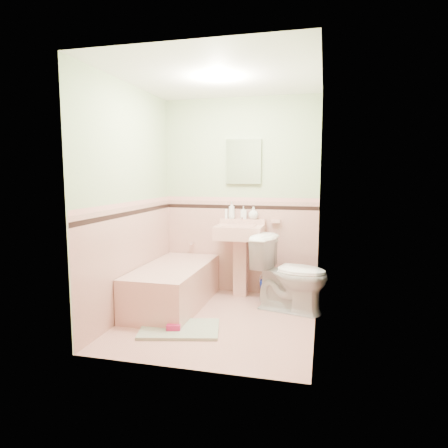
% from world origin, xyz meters
% --- Properties ---
extents(floor, '(2.20, 2.20, 0.00)m').
position_xyz_m(floor, '(0.00, 0.00, 0.00)').
color(floor, '#D3998A').
rests_on(floor, ground).
extents(ceiling, '(2.20, 2.20, 0.00)m').
position_xyz_m(ceiling, '(0.00, 0.00, 2.50)').
color(ceiling, white).
rests_on(ceiling, ground).
extents(wall_back, '(2.50, 0.00, 2.50)m').
position_xyz_m(wall_back, '(0.00, 1.10, 1.25)').
color(wall_back, beige).
rests_on(wall_back, ground).
extents(wall_front, '(2.50, 0.00, 2.50)m').
position_xyz_m(wall_front, '(0.00, -1.10, 1.25)').
color(wall_front, beige).
rests_on(wall_front, ground).
extents(wall_left, '(0.00, 2.50, 2.50)m').
position_xyz_m(wall_left, '(-1.00, 0.00, 1.25)').
color(wall_left, beige).
rests_on(wall_left, ground).
extents(wall_right, '(0.00, 2.50, 2.50)m').
position_xyz_m(wall_right, '(1.00, 0.00, 1.25)').
color(wall_right, beige).
rests_on(wall_right, ground).
extents(wainscot_back, '(2.00, 0.00, 2.00)m').
position_xyz_m(wainscot_back, '(0.00, 1.09, 0.60)').
color(wainscot_back, '#D59E8F').
rests_on(wainscot_back, ground).
extents(wainscot_front, '(2.00, 0.00, 2.00)m').
position_xyz_m(wainscot_front, '(0.00, -1.09, 0.60)').
color(wainscot_front, '#D59E8F').
rests_on(wainscot_front, ground).
extents(wainscot_left, '(0.00, 2.20, 2.20)m').
position_xyz_m(wainscot_left, '(-0.99, 0.00, 0.60)').
color(wainscot_left, '#D59E8F').
rests_on(wainscot_left, ground).
extents(wainscot_right, '(0.00, 2.20, 2.20)m').
position_xyz_m(wainscot_right, '(0.99, 0.00, 0.60)').
color(wainscot_right, '#D59E8F').
rests_on(wainscot_right, ground).
extents(accent_back, '(2.00, 0.00, 2.00)m').
position_xyz_m(accent_back, '(0.00, 1.08, 1.12)').
color(accent_back, black).
rests_on(accent_back, ground).
extents(accent_front, '(2.00, 0.00, 2.00)m').
position_xyz_m(accent_front, '(0.00, -1.08, 1.12)').
color(accent_front, black).
rests_on(accent_front, ground).
extents(accent_left, '(0.00, 2.20, 2.20)m').
position_xyz_m(accent_left, '(-0.98, 0.00, 1.12)').
color(accent_left, black).
rests_on(accent_left, ground).
extents(accent_right, '(0.00, 2.20, 2.20)m').
position_xyz_m(accent_right, '(0.98, 0.00, 1.12)').
color(accent_right, black).
rests_on(accent_right, ground).
extents(cap_back, '(2.00, 0.00, 2.00)m').
position_xyz_m(cap_back, '(0.00, 1.08, 1.22)').
color(cap_back, tan).
rests_on(cap_back, ground).
extents(cap_front, '(2.00, 0.00, 2.00)m').
position_xyz_m(cap_front, '(0.00, -1.08, 1.22)').
color(cap_front, tan).
rests_on(cap_front, ground).
extents(cap_left, '(0.00, 2.20, 2.20)m').
position_xyz_m(cap_left, '(-0.98, 0.00, 1.22)').
color(cap_left, tan).
rests_on(cap_left, ground).
extents(cap_right, '(0.00, 2.20, 2.20)m').
position_xyz_m(cap_right, '(0.98, 0.00, 1.22)').
color(cap_right, tan).
rests_on(cap_right, ground).
extents(bathtub, '(0.70, 1.50, 0.45)m').
position_xyz_m(bathtub, '(-0.63, 0.33, 0.23)').
color(bathtub, tan).
rests_on(bathtub, floor).
extents(tub_faucet, '(0.04, 0.12, 0.04)m').
position_xyz_m(tub_faucet, '(-0.63, 1.05, 0.63)').
color(tub_faucet, silver).
rests_on(tub_faucet, wall_back).
extents(sink, '(0.58, 0.48, 0.91)m').
position_xyz_m(sink, '(0.05, 0.86, 0.46)').
color(sink, tan).
rests_on(sink, floor).
extents(sink_faucet, '(0.02, 0.02, 0.10)m').
position_xyz_m(sink_faucet, '(0.05, 1.00, 0.95)').
color(sink_faucet, silver).
rests_on(sink_faucet, sink).
extents(medicine_cabinet, '(0.45, 0.04, 0.56)m').
position_xyz_m(medicine_cabinet, '(0.05, 1.07, 1.70)').
color(medicine_cabinet, white).
rests_on(medicine_cabinet, wall_back).
extents(soap_dish, '(0.12, 0.07, 0.04)m').
position_xyz_m(soap_dish, '(0.47, 1.06, 0.95)').
color(soap_dish, tan).
rests_on(soap_dish, wall_back).
extents(soap_bottle_left, '(0.09, 0.09, 0.22)m').
position_xyz_m(soap_bottle_left, '(-0.10, 1.04, 1.08)').
color(soap_bottle_left, '#B2B2B2').
rests_on(soap_bottle_left, sink).
extents(soap_bottle_mid, '(0.09, 0.09, 0.16)m').
position_xyz_m(soap_bottle_mid, '(0.06, 1.04, 1.05)').
color(soap_bottle_mid, '#B2B2B2').
rests_on(soap_bottle_mid, sink).
extents(soap_bottle_right, '(0.16, 0.16, 0.16)m').
position_xyz_m(soap_bottle_right, '(0.19, 1.04, 1.05)').
color(soap_bottle_right, '#B2B2B2').
rests_on(soap_bottle_right, sink).
extents(tube, '(0.05, 0.05, 0.12)m').
position_xyz_m(tube, '(-0.17, 1.04, 1.03)').
color(tube, white).
rests_on(tube, sink).
extents(toilet, '(0.92, 0.66, 0.85)m').
position_xyz_m(toilet, '(0.71, 0.50, 0.43)').
color(toilet, white).
rests_on(toilet, floor).
extents(bucket, '(0.29, 0.29, 0.23)m').
position_xyz_m(bucket, '(0.42, 0.87, 0.11)').
color(bucket, navy).
rests_on(bucket, floor).
extents(bath_mat, '(0.87, 0.68, 0.03)m').
position_xyz_m(bath_mat, '(-0.30, -0.37, 0.02)').
color(bath_mat, '#929E83').
rests_on(bath_mat, floor).
extents(shoe, '(0.15, 0.10, 0.05)m').
position_xyz_m(shoe, '(-0.33, -0.44, 0.06)').
color(shoe, '#BF1E59').
rests_on(shoe, bath_mat).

